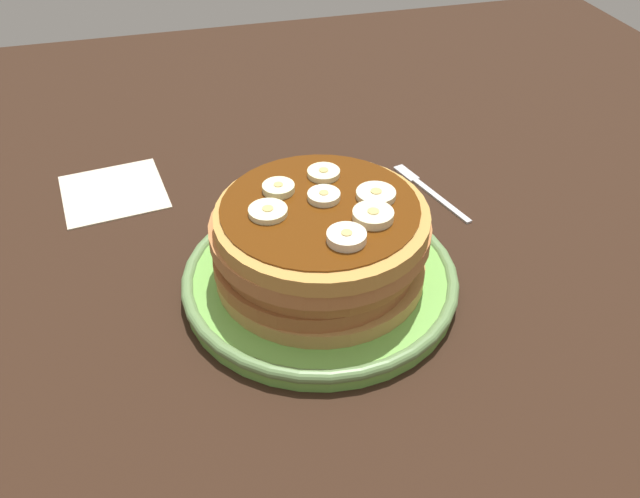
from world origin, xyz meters
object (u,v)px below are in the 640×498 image
(banana_slice_4, at_px, (377,196))
(napkin, at_px, (113,191))
(banana_slice_6, at_px, (324,174))
(banana_slice_3, at_px, (373,216))
(banana_slice_5, at_px, (347,238))
(banana_slice_0, at_px, (324,197))
(pancake_stack, at_px, (318,241))
(plate, at_px, (320,278))
(fork, at_px, (427,188))
(banana_slice_1, at_px, (278,189))
(banana_slice_2, at_px, (268,212))

(banana_slice_4, bearing_deg, napkin, -42.77)
(banana_slice_6, bearing_deg, banana_slice_4, 125.63)
(banana_slice_3, relative_size, banana_slice_5, 1.07)
(banana_slice_0, relative_size, banana_slice_5, 0.89)
(pancake_stack, xyz_separation_m, banana_slice_3, (-0.04, 0.03, 0.04))
(plate, distance_m, banana_slice_0, 0.08)
(banana_slice_6, relative_size, fork, 0.23)
(banana_slice_1, xyz_separation_m, banana_slice_3, (-0.07, 0.06, 0.00))
(pancake_stack, height_order, fork, pancake_stack)
(banana_slice_0, height_order, banana_slice_6, same)
(banana_slice_2, xyz_separation_m, banana_slice_6, (-0.06, -0.05, 0.00))
(banana_slice_4, distance_m, banana_slice_5, 0.07)
(banana_slice_1, relative_size, banana_slice_5, 0.89)
(banana_slice_4, bearing_deg, banana_slice_0, -14.70)
(banana_slice_0, relative_size, banana_slice_4, 0.83)
(banana_slice_3, bearing_deg, fork, -127.93)
(banana_slice_5, height_order, fork, banana_slice_5)
(banana_slice_3, bearing_deg, banana_slice_1, -42.50)
(banana_slice_0, distance_m, banana_slice_1, 0.04)
(banana_slice_0, relative_size, banana_slice_1, 1.00)
(napkin, bearing_deg, pancake_stack, 130.53)
(napkin, bearing_deg, banana_slice_4, 137.23)
(banana_slice_1, height_order, banana_slice_2, banana_slice_1)
(banana_slice_1, bearing_deg, banana_slice_6, -162.05)
(banana_slice_2, bearing_deg, banana_slice_0, -169.61)
(banana_slice_4, relative_size, napkin, 0.31)
(banana_slice_4, bearing_deg, fork, -130.31)
(pancake_stack, height_order, banana_slice_0, banana_slice_0)
(banana_slice_5, bearing_deg, banana_slice_4, -130.20)
(banana_slice_2, distance_m, banana_slice_4, 0.09)
(banana_slice_4, height_order, napkin, banana_slice_4)
(plate, xyz_separation_m, banana_slice_4, (-0.05, 0.00, 0.08))
(banana_slice_0, bearing_deg, plate, 57.80)
(plate, xyz_separation_m, banana_slice_2, (0.04, -0.00, 0.08))
(plate, distance_m, fork, 0.20)
(banana_slice_1, height_order, banana_slice_5, banana_slice_5)
(plate, bearing_deg, banana_slice_4, 177.65)
(banana_slice_3, xyz_separation_m, banana_slice_5, (0.03, 0.02, 0.00))
(banana_slice_5, distance_m, banana_slice_6, 0.10)
(fork, bearing_deg, banana_slice_2, 31.81)
(banana_slice_4, relative_size, banana_slice_5, 1.08)
(fork, bearing_deg, banana_slice_1, 26.89)
(pancake_stack, bearing_deg, banana_slice_1, -47.53)
(banana_slice_1, height_order, banana_slice_6, banana_slice_1)
(plate, relative_size, pancake_stack, 1.28)
(banana_slice_5, xyz_separation_m, fork, (-0.15, -0.18, -0.09))
(pancake_stack, height_order, banana_slice_2, banana_slice_2)
(banana_slice_1, bearing_deg, napkin, -49.80)
(pancake_stack, height_order, banana_slice_1, banana_slice_1)
(plate, height_order, banana_slice_1, banana_slice_1)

